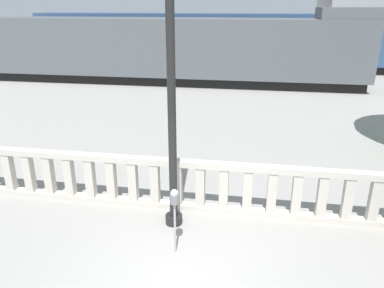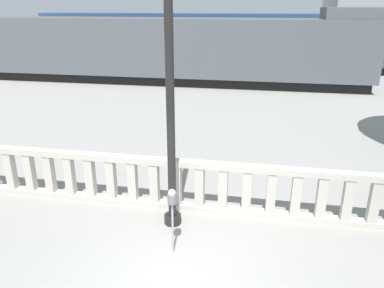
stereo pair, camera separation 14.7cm
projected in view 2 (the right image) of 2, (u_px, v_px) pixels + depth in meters
The scene contains 6 objects.
ground_plane at pixel (175, 284), 6.45m from camera, with size 160.00×160.00×0.00m, color gray.
balustrade at pixel (200, 186), 8.54m from camera, with size 13.66×0.24×1.24m.
lamppost at pixel (170, 80), 7.14m from camera, with size 0.37×0.37×6.27m.
parking_meter at pixel (172, 202), 6.91m from camera, with size 0.17×0.17×1.36m.
train_near at pixel (175, 50), 22.12m from camera, with size 22.73×2.93×4.36m.
train_far at pixel (238, 41), 27.11m from camera, with size 29.17×2.80×4.50m.
Camera 2 is at (1.25, -5.05, 4.53)m, focal length 35.00 mm.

